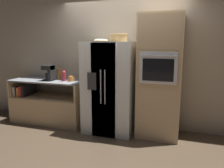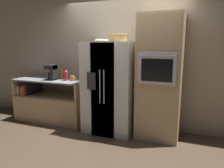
{
  "view_description": "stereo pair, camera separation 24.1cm",
  "coord_description": "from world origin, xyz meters",
  "px_view_note": "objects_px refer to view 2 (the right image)",
  "views": [
    {
      "loc": [
        1.16,
        -3.79,
        1.66
      ],
      "look_at": [
        -0.07,
        -0.05,
        0.94
      ],
      "focal_mm": 35.0,
      "sensor_mm": 36.0,
      "label": 1
    },
    {
      "loc": [
        1.39,
        -3.71,
        1.66
      ],
      "look_at": [
        -0.07,
        -0.05,
        0.94
      ],
      "focal_mm": 35.0,
      "sensor_mm": 36.0,
      "label": 2
    }
  ],
  "objects_px": {
    "refrigerator": "(110,87)",
    "wall_oven": "(160,77)",
    "wicker_basket": "(118,37)",
    "fruit_bowl": "(102,40)",
    "mug": "(73,78)",
    "coffee_maker": "(52,72)",
    "bottle_tall": "(66,75)",
    "bottle_short": "(62,73)"
  },
  "relations": [
    {
      "from": "wall_oven",
      "to": "bottle_tall",
      "type": "bearing_deg",
      "value": -179.43
    },
    {
      "from": "wall_oven",
      "to": "bottle_tall",
      "type": "height_order",
      "value": "wall_oven"
    },
    {
      "from": "refrigerator",
      "to": "bottle_tall",
      "type": "relative_size",
      "value": 6.69
    },
    {
      "from": "refrigerator",
      "to": "fruit_bowl",
      "type": "distance_m",
      "value": 0.9
    },
    {
      "from": "wicker_basket",
      "to": "coffee_maker",
      "type": "distance_m",
      "value": 1.65
    },
    {
      "from": "fruit_bowl",
      "to": "mug",
      "type": "relative_size",
      "value": 2.0
    },
    {
      "from": "refrigerator",
      "to": "wall_oven",
      "type": "xyz_separation_m",
      "value": [
        0.91,
        0.05,
        0.24
      ]
    },
    {
      "from": "wicker_basket",
      "to": "coffee_maker",
      "type": "bearing_deg",
      "value": 177.56
    },
    {
      "from": "bottle_tall",
      "to": "mug",
      "type": "relative_size",
      "value": 1.94
    },
    {
      "from": "refrigerator",
      "to": "fruit_bowl",
      "type": "bearing_deg",
      "value": 165.15
    },
    {
      "from": "wicker_basket",
      "to": "fruit_bowl",
      "type": "xyz_separation_m",
      "value": [
        -0.39,
        0.13,
        -0.04
      ]
    },
    {
      "from": "refrigerator",
      "to": "wicker_basket",
      "type": "distance_m",
      "value": 0.94
    },
    {
      "from": "fruit_bowl",
      "to": "mug",
      "type": "bearing_deg",
      "value": -179.16
    },
    {
      "from": "refrigerator",
      "to": "bottle_tall",
      "type": "distance_m",
      "value": 1.03
    },
    {
      "from": "mug",
      "to": "coffee_maker",
      "type": "relative_size",
      "value": 0.42
    },
    {
      "from": "wicker_basket",
      "to": "bottle_short",
      "type": "xyz_separation_m",
      "value": [
        -1.4,
        0.27,
        -0.72
      ]
    },
    {
      "from": "fruit_bowl",
      "to": "refrigerator",
      "type": "bearing_deg",
      "value": -14.85
    },
    {
      "from": "bottle_short",
      "to": "fruit_bowl",
      "type": "bearing_deg",
      "value": -7.4
    },
    {
      "from": "bottle_short",
      "to": "coffee_maker",
      "type": "relative_size",
      "value": 0.96
    },
    {
      "from": "fruit_bowl",
      "to": "coffee_maker",
      "type": "xyz_separation_m",
      "value": [
        -1.11,
        -0.07,
        -0.64
      ]
    },
    {
      "from": "refrigerator",
      "to": "mug",
      "type": "relative_size",
      "value": 12.95
    },
    {
      "from": "wall_oven",
      "to": "mug",
      "type": "height_order",
      "value": "wall_oven"
    },
    {
      "from": "wicker_basket",
      "to": "mug",
      "type": "bearing_deg",
      "value": 173.17
    },
    {
      "from": "refrigerator",
      "to": "wall_oven",
      "type": "bearing_deg",
      "value": 3.41
    },
    {
      "from": "refrigerator",
      "to": "wall_oven",
      "type": "height_order",
      "value": "wall_oven"
    },
    {
      "from": "refrigerator",
      "to": "mug",
      "type": "distance_m",
      "value": 0.86
    },
    {
      "from": "fruit_bowl",
      "to": "coffee_maker",
      "type": "bearing_deg",
      "value": -176.41
    },
    {
      "from": "coffee_maker",
      "to": "wicker_basket",
      "type": "bearing_deg",
      "value": -2.44
    },
    {
      "from": "bottle_short",
      "to": "mug",
      "type": "height_order",
      "value": "bottle_short"
    },
    {
      "from": "bottle_tall",
      "to": "mug",
      "type": "xyz_separation_m",
      "value": [
        0.16,
        0.01,
        -0.06
      ]
    },
    {
      "from": "wicker_basket",
      "to": "fruit_bowl",
      "type": "height_order",
      "value": "wicker_basket"
    },
    {
      "from": "mug",
      "to": "bottle_short",
      "type": "bearing_deg",
      "value": 158.82
    },
    {
      "from": "wall_oven",
      "to": "fruit_bowl",
      "type": "relative_size",
      "value": 8.23
    },
    {
      "from": "wall_oven",
      "to": "refrigerator",
      "type": "bearing_deg",
      "value": -176.59
    },
    {
      "from": "wicker_basket",
      "to": "bottle_tall",
      "type": "relative_size",
      "value": 1.25
    },
    {
      "from": "coffee_maker",
      "to": "wall_oven",
      "type": "bearing_deg",
      "value": 1.82
    },
    {
      "from": "wall_oven",
      "to": "wicker_basket",
      "type": "relative_size",
      "value": 6.83
    },
    {
      "from": "bottle_short",
      "to": "coffee_maker",
      "type": "bearing_deg",
      "value": -115.98
    },
    {
      "from": "bottle_tall",
      "to": "coffee_maker",
      "type": "distance_m",
      "value": 0.31
    },
    {
      "from": "wicker_basket",
      "to": "refrigerator",
      "type": "bearing_deg",
      "value": 156.65
    },
    {
      "from": "wall_oven",
      "to": "wicker_basket",
      "type": "distance_m",
      "value": 1.01
    },
    {
      "from": "refrigerator",
      "to": "coffee_maker",
      "type": "distance_m",
      "value": 1.33
    }
  ]
}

